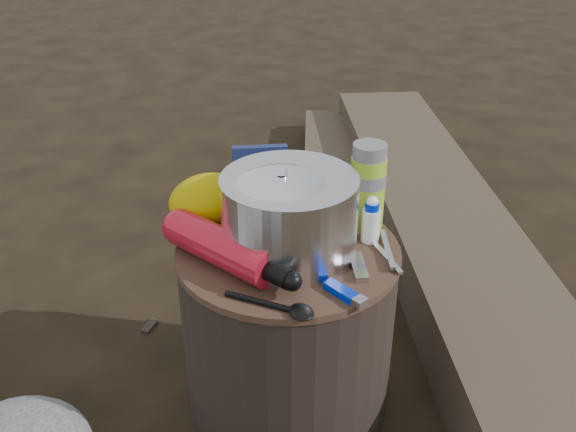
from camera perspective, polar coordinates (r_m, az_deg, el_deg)
name	(u,v)px	position (r m, az deg, el deg)	size (l,w,h in m)	color
ground	(288,399)	(1.52, 0.00, -15.95)	(60.00, 60.00, 0.00)	black
stump	(288,329)	(1.39, 0.00, -10.03)	(0.44, 0.44, 0.41)	black
log_main	(440,227)	(2.03, 13.34, -0.96)	(0.35, 2.06, 0.17)	#44372B
log_small	(333,178)	(2.37, 4.05, 3.35)	(0.21, 1.17, 0.10)	#44372B
foil_windscreen	(289,215)	(1.22, 0.11, 0.05)	(0.26, 0.26, 0.16)	silver
camping_pot	(282,215)	(1.20, -0.55, 0.06)	(0.18, 0.18, 0.18)	white
fuel_bottle	(223,247)	(1.21, -5.83, -2.80)	(0.07, 0.31, 0.07)	red
thermos	(367,186)	(1.32, 7.06, 2.63)	(0.07, 0.07, 0.18)	#A3CC2A
travel_mug	(330,187)	(1.39, 3.71, 2.57)	(0.07, 0.07, 0.11)	black
stuff_sack	(209,201)	(1.33, -7.03, 1.30)	(0.17, 0.14, 0.11)	#BCA100
food_pouch	(260,180)	(1.37, -2.46, 3.22)	(0.12, 0.03, 0.15)	#171F4F
lighter	(341,291)	(1.14, 4.75, -6.64)	(0.02, 0.09, 0.02)	#0023CA
multitool	(358,267)	(1.21, 6.25, -4.50)	(0.03, 0.09, 0.01)	silver
pot_grabber	(384,253)	(1.26, 8.50, -3.25)	(0.04, 0.14, 0.01)	silver
spork	(261,302)	(1.12, -2.38, -7.60)	(0.03, 0.16, 0.01)	black
squeeze_bottle	(371,221)	(1.28, 7.37, -0.47)	(0.04, 0.04, 0.09)	white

